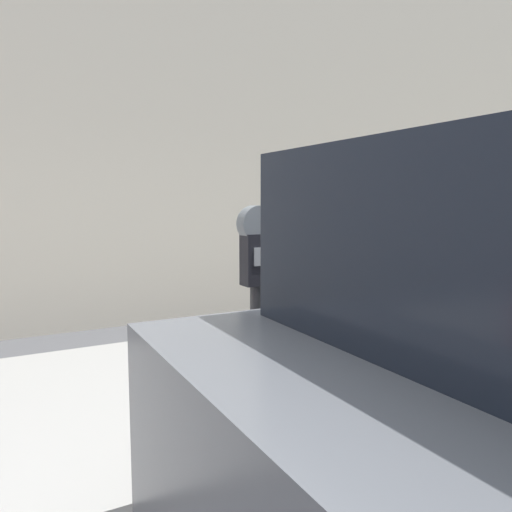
% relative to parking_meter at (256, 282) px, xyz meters
% --- Properties ---
extents(sidewalk, '(24.00, 2.80, 0.11)m').
position_rel_parking_meter_xyz_m(sidewalk, '(0.09, 1.01, -1.01)').
color(sidewalk, '#9E9B96').
rests_on(sidewalk, ground_plane).
extents(building_facade, '(24.00, 0.30, 5.37)m').
position_rel_parking_meter_xyz_m(building_facade, '(0.09, 3.63, 1.62)').
color(building_facade, beige).
rests_on(building_facade, ground_plane).
extents(parking_meter, '(0.22, 0.13, 1.43)m').
position_rel_parking_meter_xyz_m(parking_meter, '(0.00, 0.00, 0.00)').
color(parking_meter, '#2D2D30').
rests_on(parking_meter, sidewalk).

